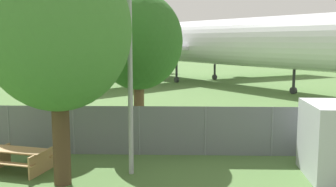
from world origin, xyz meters
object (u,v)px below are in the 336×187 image
tree_far_right (57,31)px  tree_left_of_cabin (39,27)px  picnic_bench_near_cabin (18,157)px  airplane (204,42)px  tree_near_hangar (138,42)px

tree_far_right → tree_left_of_cabin: bearing=113.5°
picnic_bench_near_cabin → tree_left_of_cabin: (-1.19, 5.86, 4.55)m
picnic_bench_near_cabin → tree_left_of_cabin: bearing=101.5°
airplane → tree_near_hangar: size_ratio=5.82×
airplane → tree_left_of_cabin: (-9.17, -23.36, 0.83)m
tree_near_hangar → tree_far_right: size_ratio=0.91×
airplane → tree_left_of_cabin: airplane is taller
airplane → picnic_bench_near_cabin: size_ratio=16.89×
tree_far_right → airplane: bearing=78.6°
tree_near_hangar → tree_far_right: bearing=-108.1°
airplane → tree_far_right: size_ratio=5.30×
airplane → tree_far_right: (-6.14, -30.35, 0.49)m
airplane → tree_far_right: bearing=-48.4°
tree_left_of_cabin → airplane: bearing=68.6°
tree_near_hangar → tree_far_right: (-1.80, -5.51, 0.33)m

